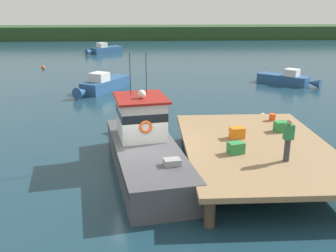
{
  "coord_description": "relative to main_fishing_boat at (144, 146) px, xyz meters",
  "views": [
    {
      "loc": [
        0.32,
        -14.84,
        6.87
      ],
      "look_at": [
        1.2,
        2.09,
        1.4
      ],
      "focal_mm": 41.36,
      "sensor_mm": 36.0,
      "label": 1
    }
  ],
  "objects": [
    {
      "name": "bait_bucket",
      "position": [
        6.39,
        2.7,
        0.36
      ],
      "size": [
        0.32,
        0.32,
        0.34
      ],
      "primitive_type": "cylinder",
      "color": "#E04C19",
      "rests_on": "dock"
    },
    {
      "name": "deckhand_by_the_boat",
      "position": [
        5.31,
        -2.41,
        1.05
      ],
      "size": [
        0.36,
        0.22,
        1.63
      ],
      "color": "#383842",
      "rests_on": "dock"
    },
    {
      "name": "main_fishing_boat",
      "position": [
        0.0,
        0.0,
        0.0
      ],
      "size": [
        3.94,
        9.97,
        4.8
      ],
      "color": "#4C4C51",
      "rests_on": "ground"
    },
    {
      "name": "mooring_buoy_spare_mooring",
      "position": [
        7.18,
        6.91,
        -0.82
      ],
      "size": [
        0.37,
        0.37,
        0.37
      ],
      "primitive_type": "sphere",
      "color": "silver",
      "rests_on": "ground"
    },
    {
      "name": "crate_stack_near_edge",
      "position": [
        4.04,
        0.21,
        0.43
      ],
      "size": [
        0.67,
        0.54,
        0.47
      ],
      "primitive_type": "cube",
      "rotation": [
        0.0,
        0.0,
        0.17
      ],
      "color": "orange",
      "rests_on": "dock"
    },
    {
      "name": "moored_boat_near_channel",
      "position": [
        12.28,
        17.08,
        -0.54
      ],
      "size": [
        4.77,
        4.33,
        1.37
      ],
      "color": "#285184",
      "rests_on": "ground"
    },
    {
      "name": "crate_single_by_cleat",
      "position": [
        6.27,
        1.02,
        0.42
      ],
      "size": [
        0.65,
        0.52,
        0.46
      ],
      "primitive_type": "cube",
      "rotation": [
        0.0,
        0.0,
        0.13
      ],
      "color": "#2D8442",
      "rests_on": "dock"
    },
    {
      "name": "mooring_buoy_inshore",
      "position": [
        -10.98,
        26.35,
        -0.82
      ],
      "size": [
        0.38,
        0.38,
        0.38
      ],
      "primitive_type": "sphere",
      "color": "#EA5B19",
      "rests_on": "ground"
    },
    {
      "name": "moored_boat_off_the_point",
      "position": [
        -5.82,
        39.5,
        -0.51
      ],
      "size": [
        4.93,
        4.68,
        1.44
      ],
      "color": "#285184",
      "rests_on": "ground"
    },
    {
      "name": "far_shoreline",
      "position": [
        -0.1,
        61.36,
        0.19
      ],
      "size": [
        120.0,
        8.0,
        2.4
      ],
      "primitive_type": "cube",
      "color": "#284723",
      "rests_on": "ground"
    },
    {
      "name": "dock",
      "position": [
        4.7,
        -0.64,
        0.07
      ],
      "size": [
        6.0,
        9.0,
        1.2
      ],
      "color": "#4C3D2D",
      "rests_on": "ground"
    },
    {
      "name": "crate_stack_mid_dock",
      "position": [
        3.6,
        -1.56,
        0.42
      ],
      "size": [
        0.7,
        0.6,
        0.45
      ],
      "primitive_type": "cube",
      "rotation": [
        0.0,
        0.0,
        0.29
      ],
      "color": "#2D8442",
      "rests_on": "dock"
    },
    {
      "name": "moored_boat_outer_mooring",
      "position": [
        -3.41,
        15.24,
        -0.47
      ],
      "size": [
        4.08,
        5.91,
        1.55
      ],
      "color": "#285184",
      "rests_on": "ground"
    },
    {
      "name": "ground_plane",
      "position": [
        -0.1,
        -0.64,
        -1.01
      ],
      "size": [
        200.0,
        200.0,
        0.0
      ],
      "primitive_type": "plane",
      "color": "#193847"
    }
  ]
}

